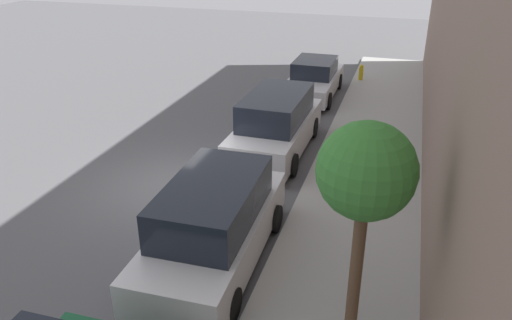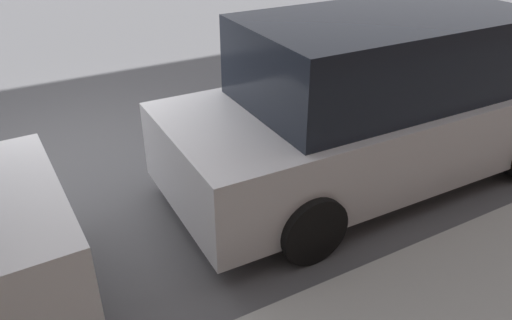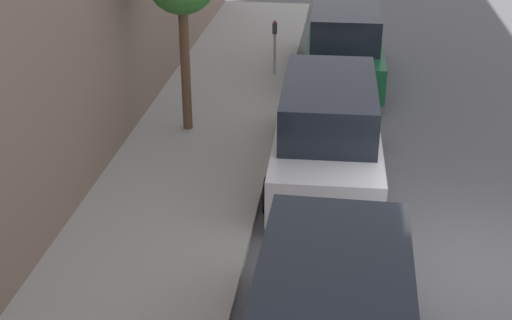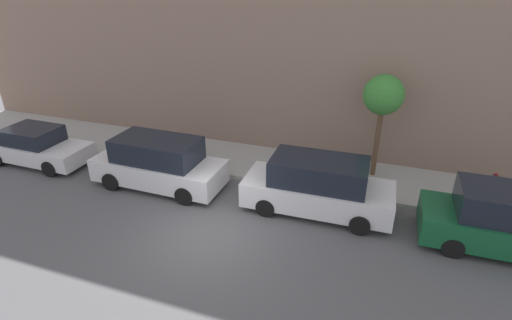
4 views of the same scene
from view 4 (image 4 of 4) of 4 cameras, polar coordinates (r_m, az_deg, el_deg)
The scene contains 9 objects.
ground_plane at distance 12.69m, azimuth -6.55°, elevation -10.31°, with size 60.00×60.00×0.00m, color #515154.
sidewalk at distance 16.65m, azimuth 0.86°, elevation -0.49°, with size 3.07×32.00×0.15m.
building_facade at distance 17.51m, azimuth 3.77°, elevation 18.10°, with size 2.00×32.00×10.24m.
parked_minivan_second at distance 13.37m, azimuth 8.84°, elevation -3.73°, with size 2.02×4.94×1.90m.
parked_minivan_third at distance 15.17m, azimuth -13.75°, elevation -0.47°, with size 2.02×4.93×1.90m.
parked_sedan_fourth at distance 18.99m, azimuth -28.84°, elevation 1.72°, with size 1.92×4.51×1.54m.
parking_meter_near at distance 14.97m, azimuth 30.62°, elevation -3.52°, with size 0.11×0.15×1.41m.
street_tree at distance 15.13m, azimuth 17.73°, elevation 8.64°, with size 1.45×1.45×3.93m.
fire_hydrant at distance 21.95m, azimuth -30.24°, elevation 3.70°, with size 0.20×0.20×0.69m.
Camera 4 is at (-9.13, -4.73, 7.43)m, focal length 28.00 mm.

